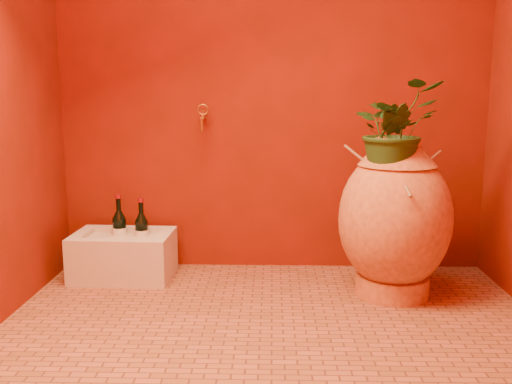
{
  "coord_description": "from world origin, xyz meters",
  "views": [
    {
      "loc": [
        -0.0,
        -2.37,
        1.06
      ],
      "look_at": [
        -0.08,
        0.35,
        0.57
      ],
      "focal_mm": 40.0,
      "sensor_mm": 36.0,
      "label": 1
    }
  ],
  "objects_px": {
    "stone_basin": "(124,256)",
    "wine_bottle_c": "(142,232)",
    "wall_tap": "(203,117)",
    "wine_bottle_a": "(142,232)",
    "amphora": "(395,218)",
    "wine_bottle_b": "(120,230)"
  },
  "relations": [
    {
      "from": "amphora",
      "to": "wine_bottle_a",
      "type": "xyz_separation_m",
      "value": [
        -1.38,
        0.29,
        -0.16
      ]
    },
    {
      "from": "amphora",
      "to": "wall_tap",
      "type": "height_order",
      "value": "wall_tap"
    },
    {
      "from": "wall_tap",
      "to": "wine_bottle_c",
      "type": "bearing_deg",
      "value": -163.43
    },
    {
      "from": "wall_tap",
      "to": "amphora",
      "type": "bearing_deg",
      "value": -21.66
    },
    {
      "from": "stone_basin",
      "to": "wine_bottle_b",
      "type": "relative_size",
      "value": 1.7
    },
    {
      "from": "wine_bottle_a",
      "to": "wall_tap",
      "type": "bearing_deg",
      "value": 18.8
    },
    {
      "from": "amphora",
      "to": "wine_bottle_b",
      "type": "bearing_deg",
      "value": 168.39
    },
    {
      "from": "wine_bottle_c",
      "to": "stone_basin",
      "type": "bearing_deg",
      "value": -146.06
    },
    {
      "from": "wine_bottle_b",
      "to": "wine_bottle_c",
      "type": "distance_m",
      "value": 0.13
    },
    {
      "from": "amphora",
      "to": "wine_bottle_c",
      "type": "height_order",
      "value": "amphora"
    },
    {
      "from": "wine_bottle_b",
      "to": "amphora",
      "type": "bearing_deg",
      "value": -11.61
    },
    {
      "from": "wine_bottle_b",
      "to": "stone_basin",
      "type": "bearing_deg",
      "value": -63.18
    },
    {
      "from": "wall_tap",
      "to": "wine_bottle_a",
      "type": "bearing_deg",
      "value": -161.2
    },
    {
      "from": "wine_bottle_c",
      "to": "wall_tap",
      "type": "relative_size",
      "value": 1.94
    },
    {
      "from": "amphora",
      "to": "wine_bottle_b",
      "type": "relative_size",
      "value": 2.5
    },
    {
      "from": "wine_bottle_b",
      "to": "wall_tap",
      "type": "height_order",
      "value": "wall_tap"
    },
    {
      "from": "wine_bottle_a",
      "to": "wine_bottle_c",
      "type": "distance_m",
      "value": 0.01
    },
    {
      "from": "stone_basin",
      "to": "wine_bottle_b",
      "type": "distance_m",
      "value": 0.16
    },
    {
      "from": "amphora",
      "to": "wine_bottle_b",
      "type": "xyz_separation_m",
      "value": [
        -1.52,
        0.31,
        -0.15
      ]
    },
    {
      "from": "wine_bottle_c",
      "to": "wall_tap",
      "type": "height_order",
      "value": "wall_tap"
    },
    {
      "from": "wine_bottle_a",
      "to": "amphora",
      "type": "bearing_deg",
      "value": -11.89
    },
    {
      "from": "stone_basin",
      "to": "wine_bottle_c",
      "type": "xyz_separation_m",
      "value": [
        0.1,
        0.07,
        0.13
      ]
    }
  ]
}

